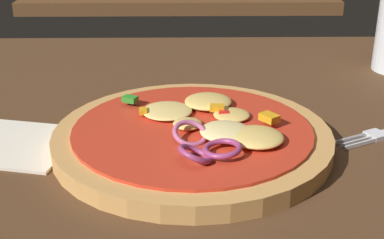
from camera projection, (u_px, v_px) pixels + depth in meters
The scene contains 3 objects.
dining_table at pixel (201, 155), 0.54m from camera, with size 1.46×0.82×0.03m.
pizza at pixel (194, 136), 0.52m from camera, with size 0.27×0.27×0.04m.
napkin at pixel (0, 141), 0.53m from camera, with size 0.17×0.13×0.00m.
Camera 1 is at (-0.02, -0.48, 0.26)m, focal length 50.08 mm.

